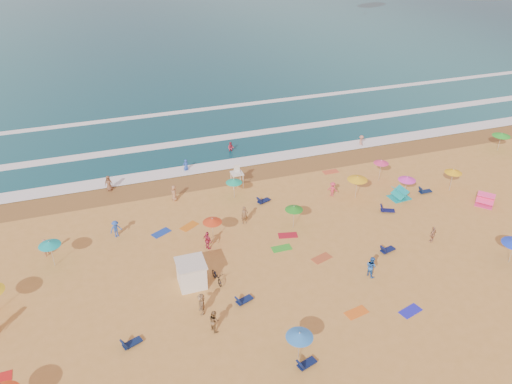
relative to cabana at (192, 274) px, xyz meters
name	(u,v)px	position (x,y,z in m)	size (l,w,h in m)	color
ground	(247,246)	(5.47, 3.29, -1.00)	(220.00, 220.00, 0.00)	gold
ocean	(134,30)	(5.47, 87.29, -1.00)	(220.00, 140.00, 0.18)	#0C4756
wet_sand	(212,179)	(5.47, 15.79, -0.99)	(220.00, 220.00, 0.00)	olive
surf_foam	(194,144)	(5.47, 24.61, -0.90)	(200.00, 18.70, 0.05)	white
cabana	(192,274)	(0.00, 0.00, 0.00)	(2.00, 2.00, 2.00)	white
cabana_roof	(191,263)	(0.00, 0.00, 1.06)	(2.20, 2.20, 0.12)	silver
bicycle	(217,276)	(1.90, -0.30, -0.50)	(0.66, 1.89, 0.99)	black
lifeguard_stand	(237,178)	(7.60, 13.37, 0.05)	(1.20, 1.20, 2.10)	white
beach_umbrellas	(296,224)	(9.47, 2.16, 1.14)	(55.33, 24.14, 0.72)	#1D40F7
loungers	(278,272)	(6.77, -0.90, -0.83)	(47.00, 20.48, 0.34)	#0E144A
towels	(267,267)	(6.23, 0.10, -0.98)	(33.33, 27.56, 0.03)	red
popup_tents	(442,195)	(25.98, 4.33, -0.40)	(9.67, 5.72, 1.20)	#FF3885
beachgoers	(225,224)	(4.25, 5.99, -0.21)	(39.29, 27.28, 2.05)	#BB2E4E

